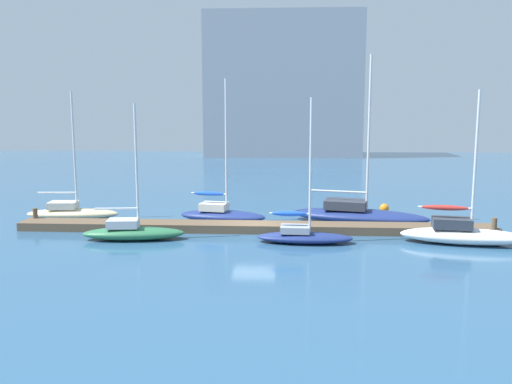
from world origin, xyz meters
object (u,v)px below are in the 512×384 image
sailboat_5 (462,233)px  harbor_building_distant (283,86)px  sailboat_0 (72,212)px  sailboat_4 (358,214)px  mooring_buoy_orange (384,208)px  sailboat_1 (132,231)px  sailboat_2 (221,213)px  sailboat_3 (303,234)px

sailboat_5 → harbor_building_distant: harbor_building_distant is taller
sailboat_0 → harbor_building_distant: 51.92m
sailboat_4 → sailboat_0: bearing=-166.3°
mooring_buoy_orange → harbor_building_distant: harbor_building_distant is taller
sailboat_1 → sailboat_4: sailboat_4 is taller
sailboat_5 → sailboat_2: bearing=169.2°
sailboat_5 → sailboat_0: bearing=176.8°
sailboat_1 → sailboat_5: 17.55m
sailboat_2 → mooring_buoy_orange: size_ratio=14.11×
sailboat_1 → sailboat_5: bearing=-5.9°
sailboat_4 → mooring_buoy_orange: (2.25, 3.41, -0.25)m
sailboat_1 → sailboat_3: 9.21m
sailboat_0 → sailboat_5: size_ratio=1.02×
sailboat_2 → sailboat_5: size_ratio=1.11×
sailboat_2 → harbor_building_distant: (3.42, 49.41, 10.06)m
sailboat_0 → sailboat_2: size_ratio=0.92×
sailboat_2 → sailboat_5: bearing=-10.5°
harbor_building_distant → sailboat_0: bearing=-104.9°
sailboat_5 → harbor_building_distant: 56.05m
sailboat_5 → mooring_buoy_orange: bearing=115.8°
sailboat_2 → sailboat_0: bearing=-171.7°
harbor_building_distant → sailboat_1: bearing=-98.0°
sailboat_1 → sailboat_2: (4.22, 4.99, 0.06)m
sailboat_1 → sailboat_4: (12.76, 5.18, 0.09)m
sailboat_1 → sailboat_3: (9.21, -0.13, -0.02)m
sailboat_0 → sailboat_5: (23.04, -5.05, 0.09)m
sailboat_2 → sailboat_3: size_ratio=1.16×
sailboat_1 → sailboat_5: sailboat_5 is taller
sailboat_4 → sailboat_5: sailboat_4 is taller
sailboat_0 → sailboat_3: size_ratio=1.07×
sailboat_4 → sailboat_5: 6.95m
mooring_buoy_orange → sailboat_4: bearing=-123.5°
sailboat_0 → sailboat_3: (14.70, -5.32, -0.03)m
sailboat_2 → sailboat_3: bearing=-36.2°
sailboat_4 → harbor_building_distant: (-5.12, 49.21, 10.03)m
sailboat_3 → sailboat_1: bearing=-178.8°
sailboat_0 → mooring_buoy_orange: 20.78m
sailboat_0 → mooring_buoy_orange: (20.50, 3.40, -0.17)m
harbor_building_distant → mooring_buoy_orange: bearing=-80.9°
sailboat_2 → sailboat_4: size_ratio=0.86×
sailboat_0 → mooring_buoy_orange: size_ratio=12.97×
sailboat_3 → sailboat_4: 6.39m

